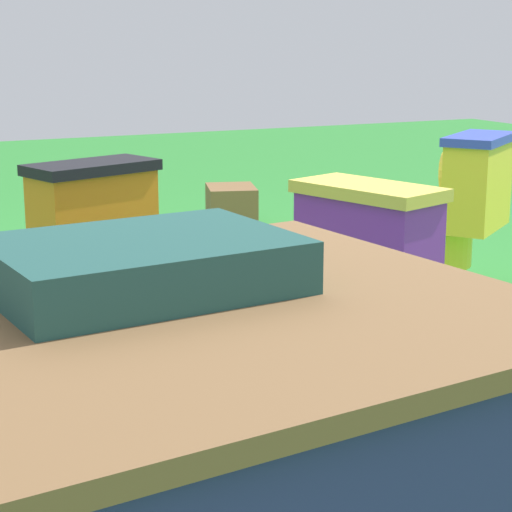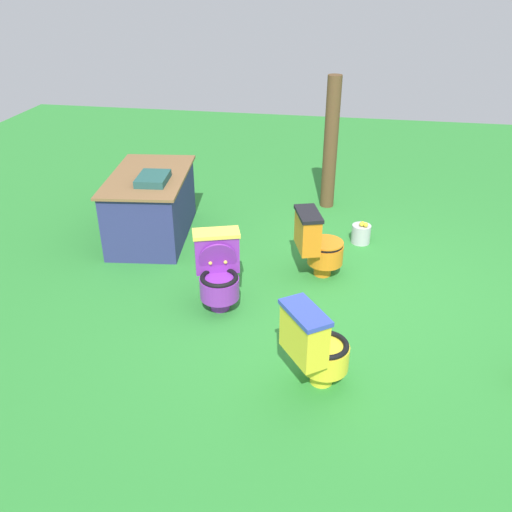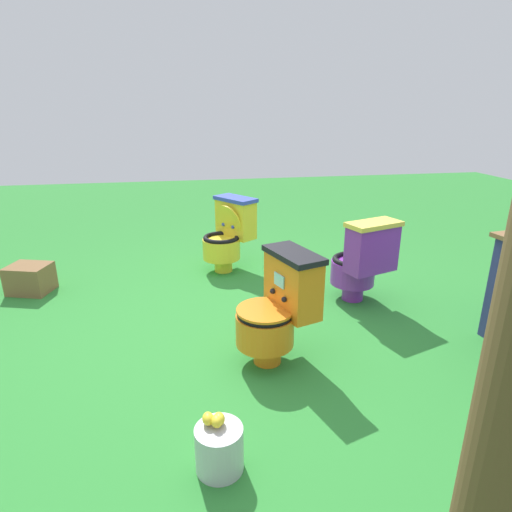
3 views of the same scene
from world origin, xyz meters
TOP-DOWN VIEW (x-y plane):
  - ground at (0.00, 0.00)m, footprint 14.00×14.00m
  - toilet_purple at (-0.36, 1.03)m, footprint 0.59×0.54m
  - toilet_yellow at (-1.34, 0.05)m, footprint 0.61×0.63m
  - toilet_orange at (0.36, 0.16)m, footprint 0.53×0.59m
  - vendor_table at (0.95, 2.15)m, footprint 1.55×1.03m
  - wooden_post at (2.23, 0.16)m, footprint 0.18×0.18m
  - lemon_bucket at (1.19, -0.30)m, footprint 0.22×0.22m

SIDE VIEW (x-z plane):
  - ground at x=0.00m, z-range 0.00..0.00m
  - lemon_bucket at x=1.19m, z-range -0.02..0.26m
  - toilet_orange at x=0.36m, z-range 0.01..0.73m
  - toilet_purple at x=-0.36m, z-range 0.01..0.74m
  - toilet_yellow at x=-1.34m, z-range 0.01..0.74m
  - vendor_table at x=0.95m, z-range -0.03..0.82m
  - wooden_post at x=2.23m, z-range 0.00..1.71m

